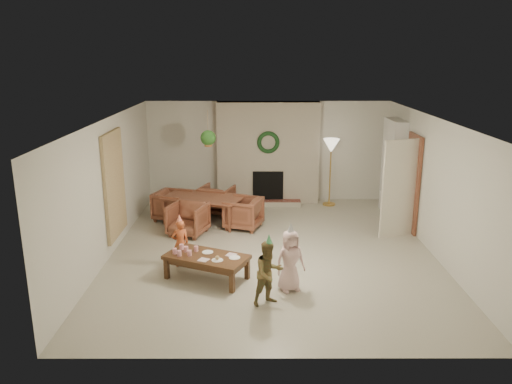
{
  "coord_description": "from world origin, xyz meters",
  "views": [
    {
      "loc": [
        -0.31,
        -8.92,
        3.63
      ],
      "look_at": [
        -0.3,
        0.4,
        1.05
      ],
      "focal_mm": 35.29,
      "sensor_mm": 36.0,
      "label": 1
    }
  ],
  "objects_px": {
    "dining_chair_right": "(243,213)",
    "dining_table": "(203,210)",
    "dining_chair_far": "(217,200)",
    "child_red": "(180,243)",
    "coffee_table_top": "(207,257)",
    "dining_chair_near": "(188,219)",
    "dining_chair_left": "(172,206)",
    "child_pink": "(290,261)",
    "child_plaid": "(269,273)"
  },
  "relations": [
    {
      "from": "dining_table",
      "to": "child_pink",
      "type": "relative_size",
      "value": 1.72
    },
    {
      "from": "coffee_table_top",
      "to": "dining_chair_near",
      "type": "bearing_deg",
      "value": 130.14
    },
    {
      "from": "dining_chair_far",
      "to": "child_pink",
      "type": "xyz_separation_m",
      "value": [
        1.45,
        -3.95,
        0.16
      ]
    },
    {
      "from": "dining_table",
      "to": "dining_chair_left",
      "type": "distance_m",
      "value": 0.75
    },
    {
      "from": "dining_chair_far",
      "to": "child_red",
      "type": "height_order",
      "value": "child_red"
    },
    {
      "from": "dining_chair_left",
      "to": "child_pink",
      "type": "distance_m",
      "value": 4.23
    },
    {
      "from": "dining_table",
      "to": "child_plaid",
      "type": "bearing_deg",
      "value": -51.06
    },
    {
      "from": "dining_chair_left",
      "to": "child_pink",
      "type": "xyz_separation_m",
      "value": [
        2.4,
        -3.48,
        0.16
      ]
    },
    {
      "from": "child_red",
      "to": "child_pink",
      "type": "height_order",
      "value": "child_pink"
    },
    {
      "from": "dining_chair_left",
      "to": "child_pink",
      "type": "height_order",
      "value": "child_pink"
    },
    {
      "from": "dining_chair_near",
      "to": "child_red",
      "type": "distance_m",
      "value": 1.59
    },
    {
      "from": "dining_chair_left",
      "to": "child_pink",
      "type": "bearing_deg",
      "value": -126.44
    },
    {
      "from": "dining_table",
      "to": "dining_chair_far",
      "type": "distance_m",
      "value": 0.75
    },
    {
      "from": "child_red",
      "to": "child_pink",
      "type": "distance_m",
      "value": 2.09
    },
    {
      "from": "dining_chair_right",
      "to": "child_plaid",
      "type": "relative_size",
      "value": 0.74
    },
    {
      "from": "dining_chair_left",
      "to": "child_red",
      "type": "xyz_separation_m",
      "value": [
        0.54,
        -2.54,
        0.09
      ]
    },
    {
      "from": "dining_chair_near",
      "to": "dining_chair_far",
      "type": "distance_m",
      "value": 1.5
    },
    {
      "from": "dining_table",
      "to": "dining_chair_near",
      "type": "bearing_deg",
      "value": -90.0
    },
    {
      "from": "dining_table",
      "to": "child_plaid",
      "type": "xyz_separation_m",
      "value": [
        1.35,
        -3.7,
        0.19
      ]
    },
    {
      "from": "dining_chair_right",
      "to": "child_pink",
      "type": "distance_m",
      "value": 3.04
    },
    {
      "from": "child_pink",
      "to": "coffee_table_top",
      "type": "bearing_deg",
      "value": 140.86
    },
    {
      "from": "child_red",
      "to": "child_pink",
      "type": "xyz_separation_m",
      "value": [
        1.86,
        -0.94,
        0.07
      ]
    },
    {
      "from": "coffee_table_top",
      "to": "child_plaid",
      "type": "xyz_separation_m",
      "value": [
        1.0,
        -0.87,
        0.11
      ]
    },
    {
      "from": "dining_chair_left",
      "to": "coffee_table_top",
      "type": "distance_m",
      "value": 3.25
    },
    {
      "from": "dining_chair_far",
      "to": "child_red",
      "type": "relative_size",
      "value": 0.87
    },
    {
      "from": "child_red",
      "to": "dining_table",
      "type": "bearing_deg",
      "value": -114.63
    },
    {
      "from": "dining_chair_far",
      "to": "dining_chair_right",
      "type": "relative_size",
      "value": 1.0
    },
    {
      "from": "coffee_table_top",
      "to": "child_red",
      "type": "height_order",
      "value": "child_red"
    },
    {
      "from": "dining_chair_left",
      "to": "coffee_table_top",
      "type": "relative_size",
      "value": 0.54
    },
    {
      "from": "dining_table",
      "to": "dining_chair_left",
      "type": "height_order",
      "value": "dining_chair_left"
    },
    {
      "from": "dining_table",
      "to": "coffee_table_top",
      "type": "xyz_separation_m",
      "value": [
        0.34,
        -2.83,
        0.08
      ]
    },
    {
      "from": "dining_chair_left",
      "to": "dining_table",
      "type": "bearing_deg",
      "value": -90.0
    },
    {
      "from": "dining_chair_left",
      "to": "coffee_table_top",
      "type": "height_order",
      "value": "dining_chair_left"
    },
    {
      "from": "dining_chair_near",
      "to": "dining_chair_right",
      "type": "distance_m",
      "value": 1.2
    },
    {
      "from": "dining_chair_right",
      "to": "coffee_table_top",
      "type": "bearing_deg",
      "value": 6.69
    },
    {
      "from": "dining_chair_near",
      "to": "child_pink",
      "type": "bearing_deg",
      "value": -33.59
    },
    {
      "from": "dining_chair_right",
      "to": "child_pink",
      "type": "xyz_separation_m",
      "value": [
        0.8,
        -2.93,
        0.16
      ]
    },
    {
      "from": "dining_chair_right",
      "to": "dining_table",
      "type": "bearing_deg",
      "value": -90.0
    },
    {
      "from": "dining_chair_left",
      "to": "dining_chair_right",
      "type": "xyz_separation_m",
      "value": [
        1.6,
        -0.55,
        0.0
      ]
    },
    {
      "from": "child_red",
      "to": "child_plaid",
      "type": "distance_m",
      "value": 2.07
    },
    {
      "from": "dining_chair_far",
      "to": "coffee_table_top",
      "type": "distance_m",
      "value": 3.54
    },
    {
      "from": "dining_chair_right",
      "to": "coffee_table_top",
      "type": "xyz_separation_m",
      "value": [
        -0.55,
        -2.52,
        0.05
      ]
    },
    {
      "from": "dining_chair_left",
      "to": "dining_chair_far",
      "type": "bearing_deg",
      "value": -45.0
    },
    {
      "from": "child_plaid",
      "to": "child_pink",
      "type": "distance_m",
      "value": 0.58
    },
    {
      "from": "dining_chair_left",
      "to": "dining_chair_right",
      "type": "distance_m",
      "value": 1.69
    },
    {
      "from": "dining_table",
      "to": "dining_chair_left",
      "type": "bearing_deg",
      "value": 180.0
    },
    {
      "from": "coffee_table_top",
      "to": "child_pink",
      "type": "xyz_separation_m",
      "value": [
        1.35,
        -0.41,
        0.11
      ]
    },
    {
      "from": "dining_table",
      "to": "dining_chair_right",
      "type": "xyz_separation_m",
      "value": [
        0.89,
        -0.31,
        0.03
      ]
    },
    {
      "from": "dining_chair_far",
      "to": "dining_chair_right",
      "type": "distance_m",
      "value": 1.2
    },
    {
      "from": "child_pink",
      "to": "dining_chair_right",
      "type": "bearing_deg",
      "value": 82.97
    }
  ]
}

